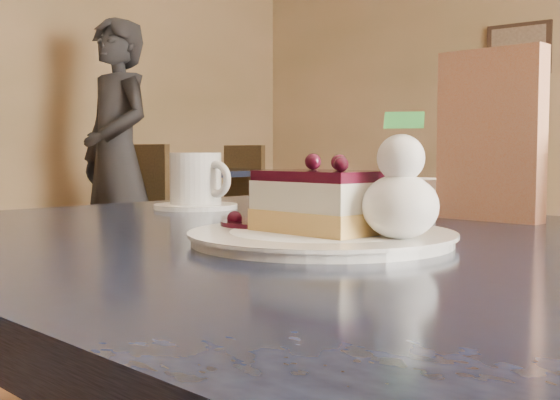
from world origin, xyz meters
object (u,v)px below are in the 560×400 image
Objects in this scene: dessert_plate at (322,238)px; bg_table_far_left at (201,264)px; cheesecake_slice at (322,202)px; coffee_set at (197,184)px; main_table at (354,314)px; patron at (116,157)px.

dessert_plate is 0.15× the size of bg_table_far_left.
dessert_plate is at bearing -57.46° from cheesecake_slice.
main_table is at bearing -22.20° from coffee_set.
main_table is 5.04× the size of dessert_plate.
coffee_set is (-0.43, 0.23, 0.04)m from dessert_plate.
bg_table_far_left is at bearing 143.23° from cheesecake_slice.
patron is (-3.20, 2.22, 0.02)m from cheesecake_slice.
main_table is 0.14m from cheesecake_slice.
patron is (-2.78, 1.99, 0.02)m from coffee_set.
coffee_set is (-0.43, 0.18, 0.13)m from main_table.
coffee_set is at bearing 151.60° from dessert_plate.
coffee_set is 0.08× the size of bg_table_far_left.
bg_table_far_left is at bearing 106.96° from patron.
main_table is 0.79× the size of patron.
main_table is 4.51m from bg_table_far_left.
dessert_plate is 4.55m from bg_table_far_left.
patron is at bearing 144.43° from coffee_set.
coffee_set is at bearing 157.57° from cheesecake_slice.
patron reaches higher than coffee_set.
dessert_plate is at bearing -37.94° from bg_table_far_left.
bg_table_far_left is at bearing 143.79° from main_table.
main_table reaches higher than bg_table_far_left.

